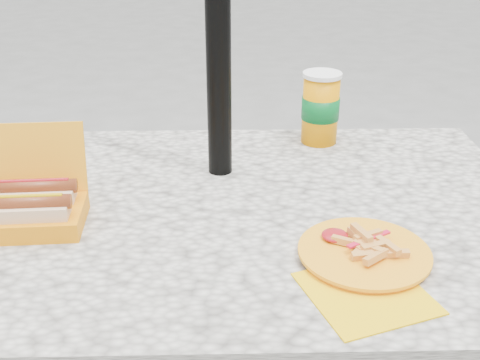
{
  "coord_description": "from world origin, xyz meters",
  "views": [
    {
      "loc": [
        0.01,
        -1.0,
        1.29
      ],
      "look_at": [
        0.04,
        0.01,
        0.8
      ],
      "focal_mm": 45.0,
      "sensor_mm": 36.0,
      "label": 1
    }
  ],
  "objects_px": {
    "hotdog_box": "(26,207)",
    "fries_plate": "(364,255)",
    "soda_cup": "(320,108)",
    "umbrella_pole": "(218,2)"
  },
  "relations": [
    {
      "from": "soda_cup",
      "to": "fries_plate",
      "type": "bearing_deg",
      "value": -89.84
    },
    {
      "from": "soda_cup",
      "to": "hotdog_box",
      "type": "bearing_deg",
      "value": -146.62
    },
    {
      "from": "hotdog_box",
      "to": "fries_plate",
      "type": "relative_size",
      "value": 0.67
    },
    {
      "from": "fries_plate",
      "to": "hotdog_box",
      "type": "bearing_deg",
      "value": 167.43
    },
    {
      "from": "umbrella_pole",
      "to": "soda_cup",
      "type": "xyz_separation_m",
      "value": [
        0.23,
        0.16,
        -0.27
      ]
    },
    {
      "from": "umbrella_pole",
      "to": "soda_cup",
      "type": "relative_size",
      "value": 13.12
    },
    {
      "from": "umbrella_pole",
      "to": "hotdog_box",
      "type": "bearing_deg",
      "value": -147.41
    },
    {
      "from": "umbrella_pole",
      "to": "fries_plate",
      "type": "height_order",
      "value": "umbrella_pole"
    },
    {
      "from": "hotdog_box",
      "to": "soda_cup",
      "type": "height_order",
      "value": "soda_cup"
    },
    {
      "from": "fries_plate",
      "to": "soda_cup",
      "type": "relative_size",
      "value": 1.86
    }
  ]
}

